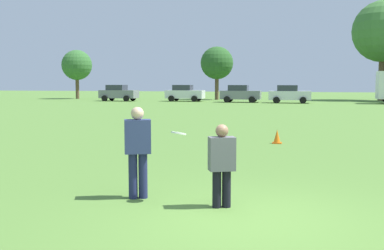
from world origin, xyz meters
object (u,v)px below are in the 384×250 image
player_thrower (138,147)px  traffic_cone (277,137)px  frisbee (179,133)px  parked_car_near_left (118,93)px  parked_car_mid_left (185,93)px  player_defender (222,161)px  parked_car_center (240,94)px  parked_car_mid_right (289,94)px

player_thrower → traffic_cone: size_ratio=3.47×
player_thrower → frisbee: bearing=-3.3°
player_thrower → parked_car_near_left: bearing=113.6°
parked_car_mid_left → player_defender: bearing=-74.1°
player_defender → frisbee: bearing=166.7°
parked_car_near_left → player_defender: bearing=-64.7°
player_thrower → traffic_cone: bearing=76.9°
parked_car_center → frisbee: bearing=-83.2°
frisbee → parked_car_center: 41.24m
traffic_cone → parked_car_center: size_ratio=0.11×
parked_car_mid_left → player_thrower: bearing=-76.0°
player_thrower → parked_car_mid_right: 40.39m
frisbee → traffic_cone: bearing=82.1°
player_thrower → parked_car_center: size_ratio=0.40×
parked_car_mid_right → parked_car_near_left: bearing=178.4°
parked_car_mid_right → traffic_cone: bearing=-88.4°
player_thrower → frisbee: size_ratio=6.04×
player_thrower → parked_car_mid_left: bearing=104.0°
parked_car_mid_left → frisbee: bearing=-75.0°
frisbee → parked_car_center: (-4.86, 40.95, -0.29)m
parked_car_near_left → parked_car_mid_right: bearing=-1.6°
player_defender → parked_car_mid_right: (-0.54, 40.61, 0.14)m
player_thrower → parked_car_center: bearing=95.7°
parked_car_mid_left → parked_car_center: 6.44m
parked_car_near_left → parked_car_mid_right: same height
parked_car_center → parked_car_mid_right: size_ratio=1.00×
player_defender → parked_car_near_left: (-19.49, 41.14, 0.14)m
frisbee → parked_car_near_left: bearing=114.5°
traffic_cone → parked_car_near_left: size_ratio=0.11×
player_defender → parked_car_center: (-5.66, 41.14, 0.14)m
traffic_cone → parked_car_center: bearing=100.5°
parked_car_near_left → parked_car_mid_left: same height
player_thrower → parked_car_mid_right: bearing=88.5°
frisbee → parked_car_mid_left: parked_car_mid_left is taller
player_thrower → player_defender: 1.61m
player_defender → parked_car_center: size_ratio=0.33×
player_thrower → player_defender: (1.58, -0.23, -0.16)m
player_defender → parked_car_mid_right: size_ratio=0.33×
traffic_cone → parked_car_mid_right: (-0.89, 32.06, 0.69)m
frisbee → parked_car_mid_right: (0.26, 40.42, -0.29)m
player_defender → parked_car_near_left: 45.53m
frisbee → parked_car_mid_right: bearing=89.6°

